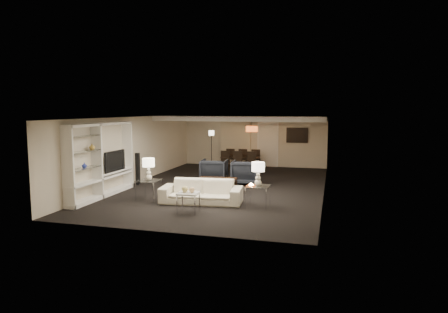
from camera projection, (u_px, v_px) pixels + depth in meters
floor at (224, 187)px, 14.37m from camera, size 11.00×11.00×0.00m
ceiling at (224, 117)px, 14.07m from camera, size 7.00×11.00×0.02m
wall_back at (254, 141)px, 19.49m from camera, size 7.00×0.02×2.50m
wall_front at (159, 178)px, 8.95m from camera, size 7.00×0.02×2.50m
wall_left at (135, 150)px, 15.14m from camera, size 0.02×11.00×2.50m
wall_right at (325, 155)px, 13.30m from camera, size 0.02×11.00×2.50m
ceiling_soffit at (245, 118)px, 17.44m from camera, size 7.00×4.00×0.20m
curtains at (235, 141)px, 19.65m from camera, size 1.50×0.12×2.40m
door at (268, 145)px, 19.30m from camera, size 0.90×0.05×2.10m
painting at (297, 135)px, 18.86m from camera, size 0.95×0.04×0.65m
media_unit at (101, 160)px, 12.61m from camera, size 0.38×3.40×2.35m
pendant_light at (252, 129)px, 17.42m from camera, size 0.52×0.52×0.24m
sofa at (201, 192)px, 11.83m from camera, size 2.48×1.17×0.70m
coffee_table at (217, 185)px, 13.38m from camera, size 1.36×0.86×0.47m
armchair_left at (214, 171)px, 15.14m from camera, size 1.05×1.08×0.89m
armchair_right at (245, 172)px, 14.82m from camera, size 1.04×1.06×0.89m
side_table_left at (149, 190)px, 12.28m from camera, size 0.68×0.68×0.61m
side_table_right at (258, 196)px, 11.39m from camera, size 0.68×0.68×0.61m
table_lamp_left at (149, 169)px, 12.21m from camera, size 0.38×0.38×0.68m
table_lamp_right at (258, 174)px, 11.31m from camera, size 0.40×0.40×0.68m
marble_table at (189, 202)px, 10.79m from camera, size 0.59×0.59×0.55m
gold_gourd_a at (185, 189)px, 10.77m from camera, size 0.18×0.18×0.18m
gold_gourd_b at (192, 190)px, 10.72m from camera, size 0.15×0.15×0.15m
television at (112, 161)px, 13.13m from camera, size 1.18×0.15×0.68m
vase_blue at (84, 165)px, 11.75m from camera, size 0.15×0.15×0.16m
vase_amber at (92, 147)px, 12.09m from camera, size 0.17×0.17×0.18m
floor_speaker at (138, 169)px, 14.74m from camera, size 0.14×0.14×1.18m
dining_table at (241, 163)px, 18.27m from camera, size 1.87×1.18×0.62m
chair_nl at (224, 161)px, 17.78m from camera, size 0.43×0.43×0.92m
chair_nm at (237, 162)px, 17.63m from camera, size 0.48×0.48×0.92m
chair_nr at (251, 162)px, 17.47m from camera, size 0.43×0.43×0.92m
chair_fl at (231, 158)px, 19.03m from camera, size 0.44×0.44×0.92m
chair_fm at (244, 158)px, 18.87m from camera, size 0.43×0.43×0.92m
chair_fr at (256, 159)px, 18.71m from camera, size 0.46×0.46×0.92m
floor_lamp at (211, 149)px, 18.80m from camera, size 0.28×0.28×1.79m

